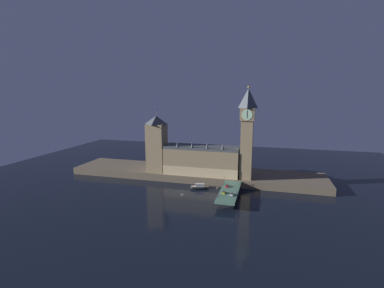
# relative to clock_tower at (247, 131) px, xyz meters

# --- Properties ---
(ground_plane) EXTENTS (400.00, 400.00, 0.00)m
(ground_plane) POSITION_rel_clock_tower_xyz_m (-45.22, -26.06, -44.33)
(ground_plane) COLOR black
(embankment) EXTENTS (220.00, 42.00, 5.82)m
(embankment) POSITION_rel_clock_tower_xyz_m (-45.22, 12.94, -41.42)
(embankment) COLOR brown
(embankment) RESTS_ON ground_plane
(parliament_hall) EXTENTS (62.54, 21.27, 28.56)m
(parliament_hall) POSITION_rel_clock_tower_xyz_m (-36.98, 4.90, -26.65)
(parliament_hall) COLOR #8E7A56
(parliament_hall) RESTS_ON embankment
(clock_tower) EXTENTS (11.26, 11.37, 72.77)m
(clock_tower) POSITION_rel_clock_tower_xyz_m (0.00, 0.00, 0.00)
(clock_tower) COLOR #8E7A56
(clock_tower) RESTS_ON embankment
(victoria_tower) EXTENTS (15.23, 15.23, 54.57)m
(victoria_tower) POSITION_rel_clock_tower_xyz_m (-76.87, 2.91, -14.10)
(victoria_tower) COLOR #8E7A56
(victoria_tower) RESTS_ON embankment
(bridge) EXTENTS (12.83, 46.00, 5.60)m
(bridge) POSITION_rel_clock_tower_xyz_m (-8.76, -31.06, -40.40)
(bridge) COLOR #4C7560
(bridge) RESTS_ON ground_plane
(car_northbound_lead) EXTENTS (2.07, 3.98, 1.49)m
(car_northbound_lead) POSITION_rel_clock_tower_xyz_m (-11.59, -23.25, -38.03)
(car_northbound_lead) COLOR red
(car_northbound_lead) RESTS_ON bridge
(car_northbound_trail) EXTENTS (1.84, 4.10, 1.31)m
(car_northbound_trail) POSITION_rel_clock_tower_xyz_m (-11.59, -37.45, -38.12)
(car_northbound_trail) COLOR yellow
(car_northbound_trail) RESTS_ON bridge
(car_southbound_lead) EXTENTS (2.04, 4.53, 1.49)m
(car_southbound_lead) POSITION_rel_clock_tower_xyz_m (-5.94, -39.59, -38.03)
(car_southbound_lead) COLOR silver
(car_southbound_lead) RESTS_ON bridge
(pedestrian_near_rail) EXTENTS (0.38, 0.38, 1.63)m
(pedestrian_near_rail) POSITION_rel_clock_tower_xyz_m (-14.41, -42.79, -37.87)
(pedestrian_near_rail) COLOR black
(pedestrian_near_rail) RESTS_ON bridge
(pedestrian_mid_walk) EXTENTS (0.38, 0.38, 1.64)m
(pedestrian_mid_walk) POSITION_rel_clock_tower_xyz_m (-3.12, -34.67, -37.87)
(pedestrian_mid_walk) COLOR black
(pedestrian_mid_walk) RESTS_ON bridge
(pedestrian_far_rail) EXTENTS (0.38, 0.38, 1.81)m
(pedestrian_far_rail) POSITION_rel_clock_tower_xyz_m (-14.41, -19.77, -37.77)
(pedestrian_far_rail) COLOR black
(pedestrian_far_rail) RESTS_ON bridge
(street_lamp_near) EXTENTS (1.34, 0.60, 6.90)m
(street_lamp_near) POSITION_rel_clock_tower_xyz_m (-14.81, -45.78, -34.42)
(street_lamp_near) COLOR #2D3333
(street_lamp_near) RESTS_ON bridge
(street_lamp_far) EXTENTS (1.34, 0.60, 6.42)m
(street_lamp_far) POSITION_rel_clock_tower_xyz_m (-14.81, -16.34, -34.71)
(street_lamp_far) COLOR #2D3333
(street_lamp_far) RESTS_ON bridge
(boat_upstream) EXTENTS (15.93, 8.10, 4.17)m
(boat_upstream) POSITION_rel_clock_tower_xyz_m (-33.39, -17.16, -42.81)
(boat_upstream) COLOR #28282D
(boat_upstream) RESTS_ON ground_plane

